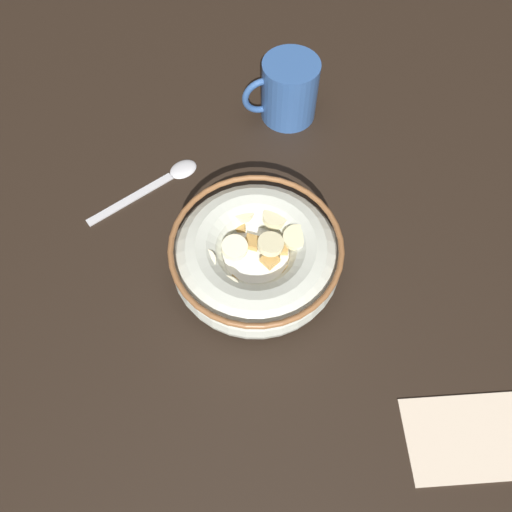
% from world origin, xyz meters
% --- Properties ---
extents(ground_plane, '(1.24, 1.24, 0.02)m').
position_xyz_m(ground_plane, '(0.00, 0.00, -0.01)').
color(ground_plane, black).
extents(cereal_bowl, '(0.18, 0.18, 0.05)m').
position_xyz_m(cereal_bowl, '(0.00, -0.00, 0.03)').
color(cereal_bowl, beige).
rests_on(cereal_bowl, ground_plane).
extents(spoon, '(0.14, 0.07, 0.01)m').
position_xyz_m(spoon, '(0.07, -0.15, 0.00)').
color(spoon, silver).
rests_on(spoon, ground_plane).
extents(coffee_mug, '(0.10, 0.07, 0.08)m').
position_xyz_m(coffee_mug, '(-0.10, -0.21, 0.04)').
color(coffee_mug, '#335999').
rests_on(coffee_mug, ground_plane).
extents(folded_napkin, '(0.14, 0.10, 0.00)m').
position_xyz_m(folded_napkin, '(-0.14, 0.22, 0.00)').
color(folded_napkin, beige).
rests_on(folded_napkin, ground_plane).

